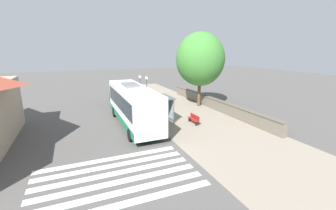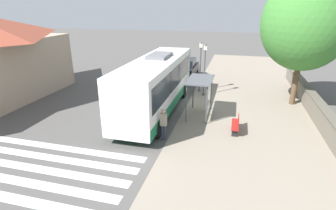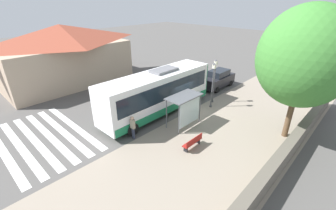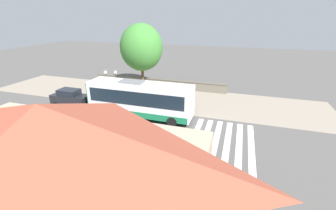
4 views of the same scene
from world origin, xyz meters
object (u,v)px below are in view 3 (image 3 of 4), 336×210
bus (158,92)px  street_lamp_far (213,82)px  shade_tree (305,58)px  parked_car_behind_bus (218,79)px  bench (193,142)px  bus_shelter (185,102)px  street_lamp_near (214,78)px  pedestrian (133,126)px

bus → street_lamp_far: 5.03m
shade_tree → parked_car_behind_bus: bearing=-30.0°
bus → bench: (-5.41, 2.00, -1.50)m
bus_shelter → street_lamp_near: bearing=-80.4°
parked_car_behind_bus → street_lamp_far: bearing=115.8°
street_lamp_near → bus_shelter: bearing=99.6°
bus_shelter → bus: bearing=-1.5°
street_lamp_near → street_lamp_far: (-0.48, 1.01, -0.02)m
bench → street_lamp_near: street_lamp_near is taller
street_lamp_near → street_lamp_far: bearing=115.6°
street_lamp_near → parked_car_behind_bus: (1.86, -3.84, -1.54)m
bus_shelter → pedestrian: size_ratio=1.58×
bus → street_lamp_far: bearing=-122.7°
shade_tree → street_lamp_far: bearing=-3.2°
bus → bench: bearing=159.7°
pedestrian → bus_shelter: bearing=-110.8°
street_lamp_near → street_lamp_far: 1.12m
bus → pedestrian: bus is taller
bench → parked_car_behind_bus: size_ratio=0.37×
shade_tree → parked_car_behind_bus: shade_tree is taller
bus → parked_car_behind_bus: bus is taller
bus_shelter → street_lamp_far: (0.42, -4.29, 0.43)m
shade_tree → parked_car_behind_bus: (9.04, -5.22, -4.84)m
bus_shelter → street_lamp_far: bearing=-84.5°
street_lamp_near → street_lamp_far: street_lamp_near is taller
bus_shelter → parked_car_behind_bus: bus_shelter is taller
street_lamp_near → parked_car_behind_bus: 4.53m
bus_shelter → street_lamp_far: street_lamp_far is taller
shade_tree → bus: bearing=22.2°
pedestrian → street_lamp_near: (-0.60, -9.25, 1.43)m
pedestrian → shade_tree: shade_tree is taller
street_lamp_near → shade_tree: (-7.18, 1.38, 3.30)m
street_lamp_near → shade_tree: bearing=169.1°
bus → shade_tree: bearing=-157.8°
bus → pedestrian: bearing=111.9°
pedestrian → parked_car_behind_bus: bearing=-84.5°
bus_shelter → pedestrian: bearing=69.2°
bench → bus_shelter: bearing=-39.9°
pedestrian → street_lamp_far: 8.43m
bus → bench: bus is taller
bus → street_lamp_far: street_lamp_far is taller
shade_tree → street_lamp_near: bearing=-10.9°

